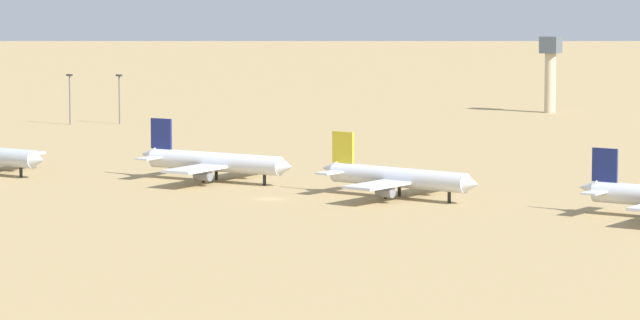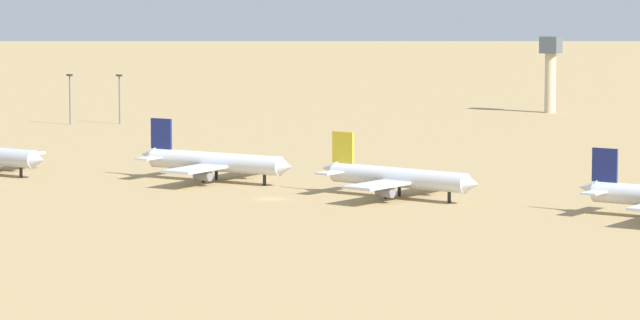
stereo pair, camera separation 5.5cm
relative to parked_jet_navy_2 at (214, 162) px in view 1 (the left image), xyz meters
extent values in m
plane|color=tan|center=(22.25, -17.29, -3.83)|extent=(4000.00, 4000.00, 0.00)
cone|color=silver|center=(-32.47, -12.63, -0.03)|extent=(3.09, 3.73, 3.44)
cylinder|color=slate|center=(-45.53, -4.28, -1.84)|extent=(3.47, 2.35, 1.99)
cylinder|color=black|center=(-37.18, -12.08, -2.84)|extent=(0.63, 0.63, 1.99)
cylinder|color=silver|center=(0.35, -0.02, 0.03)|extent=(29.64, 5.28, 3.69)
cone|color=silver|center=(16.36, -0.89, 0.03)|extent=(2.95, 3.65, 3.50)
cone|color=silver|center=(-15.65, 0.85, 0.59)|extent=(3.85, 3.33, 3.13)
cube|color=navy|center=(-12.53, 0.68, 4.87)|extent=(4.81, 0.72, 5.99)
cube|color=silver|center=(-12.33, 4.36, 0.40)|extent=(3.28, 6.42, 0.33)
cube|color=silver|center=(-12.73, -3.00, 0.40)|extent=(3.28, 6.42, 0.33)
cube|color=silver|center=(1.27, -0.07, -0.52)|extent=(7.85, 29.78, 0.52)
cylinder|color=slate|center=(2.57, 6.78, -1.81)|extent=(3.42, 2.20, 2.03)
cylinder|color=slate|center=(1.82, -7.02, -1.81)|extent=(3.42, 2.20, 2.03)
cylinder|color=black|center=(11.54, -0.63, -2.82)|extent=(0.64, 0.64, 2.03)
cylinder|color=black|center=(-0.91, 2.26, -2.82)|extent=(0.64, 0.64, 2.03)
cylinder|color=black|center=(-1.15, -2.15, -2.82)|extent=(0.64, 0.64, 2.03)
cylinder|color=silver|center=(42.02, -5.50, -0.10)|extent=(28.65, 8.19, 3.56)
cone|color=silver|center=(57.28, -8.04, -0.10)|extent=(3.19, 3.77, 3.38)
cone|color=silver|center=(26.76, -2.95, 0.43)|extent=(4.01, 3.57, 3.02)
cube|color=yellow|center=(29.74, -3.45, 4.57)|extent=(4.63, 1.20, 5.78)
cube|color=silver|center=(30.32, 0.06, 0.26)|extent=(3.80, 6.43, 0.32)
cube|color=silver|center=(29.15, -6.95, 0.26)|extent=(3.80, 6.43, 0.32)
cube|color=silver|center=(42.89, -5.64, -0.63)|extent=(10.65, 29.06, 0.50)
cylinder|color=slate|center=(44.87, 0.79, -1.88)|extent=(3.48, 2.46, 1.96)
cylinder|color=slate|center=(42.67, -12.37, -1.88)|extent=(3.48, 2.46, 1.96)
cylinder|color=black|center=(52.68, -7.28, -2.86)|extent=(0.62, 0.62, 1.96)
cylinder|color=black|center=(41.05, -3.17, -2.86)|extent=(0.62, 0.62, 1.96)
cylinder|color=black|center=(40.35, -7.38, -2.86)|extent=(0.62, 0.62, 1.96)
cone|color=silver|center=(78.16, -7.24, 0.35)|extent=(3.78, 3.31, 2.96)
cube|color=navy|center=(81.10, -7.55, 4.40)|extent=(4.55, 0.91, 5.67)
cube|color=silver|center=(81.47, -4.08, 0.18)|extent=(3.39, 6.19, 0.31)
cube|color=silver|center=(80.74, -11.02, 0.18)|extent=(3.39, 6.19, 0.31)
cylinder|color=#C6B793|center=(-0.31, 184.80, 4.68)|extent=(3.20, 3.20, 17.04)
cube|color=#4C5660|center=(-0.31, 184.80, 15.61)|extent=(5.20, 5.20, 4.81)
cylinder|color=#59595E|center=(-98.77, 88.85, 2.60)|extent=(0.36, 0.36, 12.86)
cube|color=#333333|center=(-98.77, 88.85, 9.28)|extent=(1.80, 0.50, 0.50)
cylinder|color=#59595E|center=(-88.33, 96.61, 2.49)|extent=(0.36, 0.36, 12.65)
cube|color=#333333|center=(-88.33, 96.61, 9.07)|extent=(1.80, 0.50, 0.50)
camera|label=1|loc=(174.70, -285.83, 36.90)|focal=97.97mm
camera|label=2|loc=(174.75, -285.81, 36.90)|focal=97.97mm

